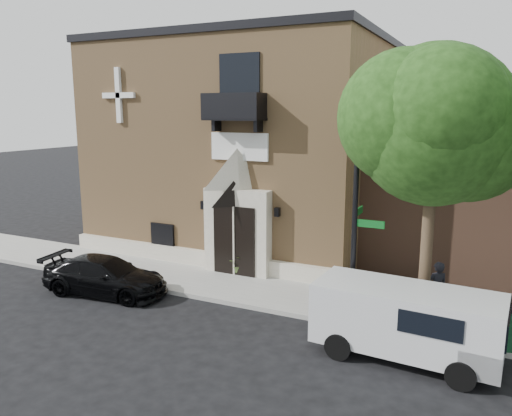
{
  "coord_description": "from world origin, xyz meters",
  "views": [
    {
      "loc": [
        7.47,
        -13.32,
        6.2
      ],
      "look_at": [
        0.12,
        2.0,
        2.87
      ],
      "focal_mm": 35.0,
      "sensor_mm": 36.0,
      "label": 1
    }
  ],
  "objects_px": {
    "black_sedan": "(105,276)",
    "cargo_van": "(413,321)",
    "dumpster": "(484,321)",
    "street_sign": "(355,225)",
    "fire_hydrant": "(381,314)",
    "pedestrian_near": "(437,289)"
  },
  "relations": [
    {
      "from": "black_sedan",
      "to": "dumpster",
      "type": "xyz_separation_m",
      "value": [
        11.8,
        1.25,
        0.11
      ]
    },
    {
      "from": "black_sedan",
      "to": "pedestrian_near",
      "type": "bearing_deg",
      "value": -83.45
    },
    {
      "from": "black_sedan",
      "to": "street_sign",
      "type": "xyz_separation_m",
      "value": [
        8.32,
        1.09,
        2.39
      ]
    },
    {
      "from": "cargo_van",
      "to": "dumpster",
      "type": "xyz_separation_m",
      "value": [
        1.59,
        1.52,
        -0.29
      ]
    },
    {
      "from": "black_sedan",
      "to": "cargo_van",
      "type": "relative_size",
      "value": 0.94
    },
    {
      "from": "street_sign",
      "to": "pedestrian_near",
      "type": "distance_m",
      "value": 3.28
    },
    {
      "from": "dumpster",
      "to": "pedestrian_near",
      "type": "height_order",
      "value": "pedestrian_near"
    },
    {
      "from": "black_sedan",
      "to": "cargo_van",
      "type": "height_order",
      "value": "cargo_van"
    },
    {
      "from": "street_sign",
      "to": "dumpster",
      "type": "height_order",
      "value": "street_sign"
    },
    {
      "from": "cargo_van",
      "to": "dumpster",
      "type": "height_order",
      "value": "cargo_van"
    },
    {
      "from": "dumpster",
      "to": "pedestrian_near",
      "type": "xyz_separation_m",
      "value": [
        -1.32,
        1.24,
        0.26
      ]
    },
    {
      "from": "fire_hydrant",
      "to": "black_sedan",
      "type": "bearing_deg",
      "value": -173.37
    },
    {
      "from": "dumpster",
      "to": "pedestrian_near",
      "type": "bearing_deg",
      "value": 125.32
    },
    {
      "from": "black_sedan",
      "to": "dumpster",
      "type": "height_order",
      "value": "dumpster"
    },
    {
      "from": "cargo_van",
      "to": "fire_hydrant",
      "type": "xyz_separation_m",
      "value": [
        -1.03,
        1.34,
        -0.5
      ]
    },
    {
      "from": "black_sedan",
      "to": "fire_hydrant",
      "type": "xyz_separation_m",
      "value": [
        9.17,
        1.07,
        -0.1
      ]
    },
    {
      "from": "black_sedan",
      "to": "dumpster",
      "type": "relative_size",
      "value": 2.25
    },
    {
      "from": "street_sign",
      "to": "pedestrian_near",
      "type": "bearing_deg",
      "value": 33.22
    },
    {
      "from": "black_sedan",
      "to": "pedestrian_near",
      "type": "height_order",
      "value": "pedestrian_near"
    },
    {
      "from": "cargo_van",
      "to": "fire_hydrant",
      "type": "relative_size",
      "value": 5.93
    },
    {
      "from": "dumpster",
      "to": "cargo_van",
      "type": "bearing_deg",
      "value": -147.74
    },
    {
      "from": "black_sedan",
      "to": "street_sign",
      "type": "height_order",
      "value": "street_sign"
    }
  ]
}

